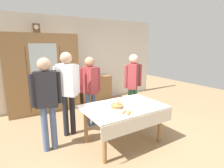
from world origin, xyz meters
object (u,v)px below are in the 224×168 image
tea_cup_mid_left (128,104)px  person_near_right_end (67,86)px  pastry_plate (126,113)px  person_beside_shelf (133,81)px  mantel_clock (36,28)px  spoon_mid_left (147,101)px  spoon_center (114,116)px  bread_basket (117,106)px  dining_table (124,112)px  tea_cup_near_left (139,98)px  book_stack (96,75)px  tea_cup_far_right (149,104)px  wall_cabinet (43,74)px  tea_cup_near_right (96,105)px  bookshelf_low (96,89)px  person_behind_table_left (47,96)px  person_behind_table_right (90,85)px

tea_cup_mid_left → person_near_right_end: 1.26m
pastry_plate → person_beside_shelf: bearing=47.4°
mantel_clock → spoon_mid_left: 3.39m
tea_cup_mid_left → spoon_center: size_ratio=1.09×
bread_basket → tea_cup_mid_left: bearing=-5.1°
dining_table → pastry_plate: (-0.19, -0.32, 0.12)m
tea_cup_mid_left → tea_cup_near_left: size_ratio=1.00×
tea_cup_mid_left → spoon_mid_left: size_ratio=1.09×
book_stack → bread_basket: 2.76m
tea_cup_far_right → pastry_plate: tea_cup_far_right is taller
wall_cabinet → pastry_plate: wall_cabinet is taller
person_beside_shelf → book_stack: bearing=93.7°
spoon_center → tea_cup_near_right: bearing=94.4°
bread_basket → spoon_mid_left: size_ratio=2.02×
wall_cabinet → pastry_plate: (0.71, -2.91, -0.33)m
mantel_clock → person_beside_shelf: size_ratio=0.15×
spoon_mid_left → book_stack: bearing=86.0°
wall_cabinet → tea_cup_far_right: size_ratio=16.71×
pastry_plate → spoon_mid_left: pastry_plate is taller
mantel_clock → spoon_center: bearing=-78.5°
tea_cup_near_right → spoon_mid_left: size_ratio=1.09×
bread_basket → bookshelf_low: bearing=71.2°
bookshelf_low → pastry_plate: 3.12m
bookshelf_low → tea_cup_near_left: bookshelf_low is taller
tea_cup_mid_left → spoon_mid_left: tea_cup_mid_left is taller
tea_cup_mid_left → bread_basket: bread_basket is taller
book_stack → tea_cup_near_right: book_stack is taller
spoon_center → person_beside_shelf: size_ratio=0.07×
person_behind_table_left → pastry_plate: bearing=-38.3°
tea_cup_far_right → person_behind_table_left: 1.86m
book_stack → person_behind_table_left: person_behind_table_left is taller
dining_table → tea_cup_mid_left: (0.08, 0.01, 0.13)m
tea_cup_near_left → spoon_mid_left: tea_cup_near_left is taller
person_beside_shelf → dining_table: bearing=-136.3°
tea_cup_mid_left → person_behind_table_left: bearing=158.8°
tea_cup_far_right → person_behind_table_left: size_ratio=0.08×
bookshelf_low → wall_cabinet: bearing=-178.2°
tea_cup_near_left → spoon_mid_left: 0.20m
wall_cabinet → tea_cup_near_right: wall_cabinet is taller
tea_cup_near_right → bread_basket: 0.39m
tea_cup_far_right → spoon_center: 0.82m
dining_table → person_behind_table_left: person_behind_table_left is taller
tea_cup_far_right → person_near_right_end: bearing=137.6°
tea_cup_mid_left → spoon_center: (-0.48, -0.28, -0.02)m
tea_cup_near_right → tea_cup_far_right: (0.86, -0.50, -0.00)m
book_stack → person_behind_table_right: (-0.94, -1.59, 0.10)m
wall_cabinet → tea_cup_near_left: wall_cabinet is taller
tea_cup_near_right → spoon_center: (0.04, -0.56, -0.02)m
tea_cup_far_right → pastry_plate: 0.62m
mantel_clock → tea_cup_far_right: 3.48m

